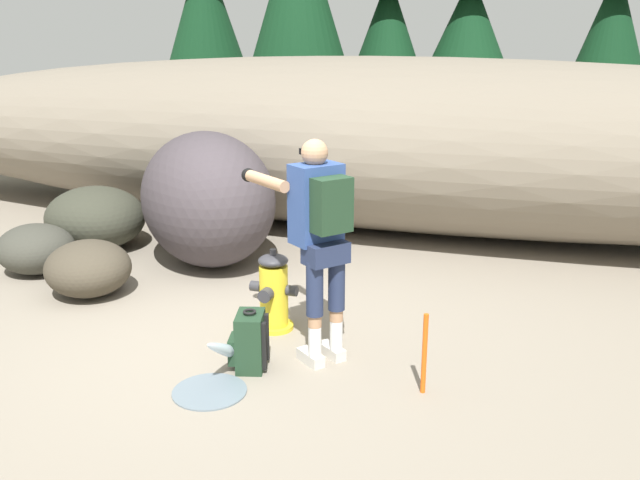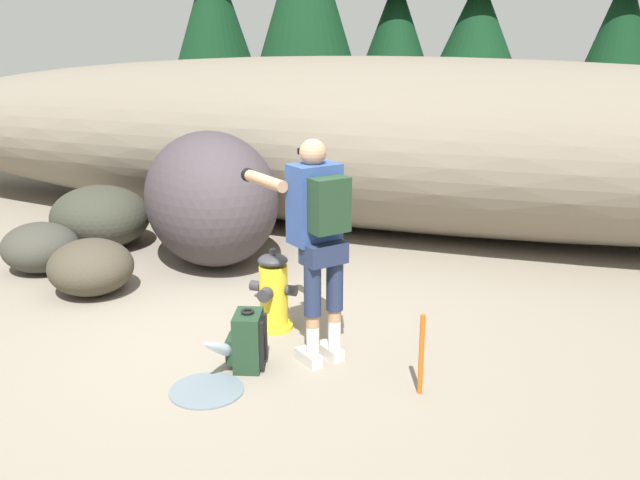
# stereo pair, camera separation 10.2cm
# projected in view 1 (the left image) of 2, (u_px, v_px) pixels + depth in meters

# --- Properties ---
(ground_plane) EXTENTS (56.00, 56.00, 0.04)m
(ground_plane) POSITION_uv_depth(u_px,v_px,m) (241.00, 341.00, 5.60)
(ground_plane) COLOR gray
(dirt_embankment) EXTENTS (16.91, 3.20, 2.23)m
(dirt_embankment) POSITION_uv_depth(u_px,v_px,m) (369.00, 142.00, 8.90)
(dirt_embankment) COLOR #756B5B
(dirt_embankment) RESTS_ON ground_plane
(fire_hydrant) EXTENTS (0.42, 0.38, 0.72)m
(fire_hydrant) POSITION_uv_depth(u_px,v_px,m) (274.00, 293.00, 5.71)
(fire_hydrant) COLOR yellow
(fire_hydrant) RESTS_ON ground_plane
(hydrant_water_jet) EXTENTS (0.53, 1.30, 0.69)m
(hydrant_water_jet) POSITION_uv_depth(u_px,v_px,m) (234.00, 362.00, 5.08)
(hydrant_water_jet) COLOR silver
(hydrant_water_jet) RESTS_ON ground_plane
(utility_worker) EXTENTS (1.01, 0.89, 1.72)m
(utility_worker) POSITION_uv_depth(u_px,v_px,m) (318.00, 224.00, 4.96)
(utility_worker) COLOR beige
(utility_worker) RESTS_ON ground_plane
(spare_backpack) EXTENTS (0.34, 0.35, 0.47)m
(spare_backpack) POSITION_uv_depth(u_px,v_px,m) (250.00, 342.00, 5.05)
(spare_backpack) COLOR #1E3823
(spare_backpack) RESTS_ON ground_plane
(boulder_large) EXTENTS (2.33, 2.33, 1.48)m
(boulder_large) POSITION_uv_depth(u_px,v_px,m) (208.00, 199.00, 7.33)
(boulder_large) COLOR #3E373B
(boulder_large) RESTS_ON ground_plane
(boulder_mid) EXTENTS (1.21, 1.21, 0.54)m
(boulder_mid) POSITION_uv_depth(u_px,v_px,m) (88.00, 268.00, 6.53)
(boulder_mid) COLOR #433C2F
(boulder_mid) RESTS_ON ground_plane
(boulder_small) EXTENTS (1.65, 1.60, 0.74)m
(boulder_small) POSITION_uv_depth(u_px,v_px,m) (96.00, 217.00, 8.02)
(boulder_small) COLOR #35372B
(boulder_small) RESTS_ON ground_plane
(boulder_outlier) EXTENTS (0.88, 0.82, 0.53)m
(boulder_outlier) POSITION_uv_depth(u_px,v_px,m) (36.00, 249.00, 7.15)
(boulder_outlier) COLOR #3C3C33
(boulder_outlier) RESTS_ON ground_plane
(pine_tree_center) EXTENTS (1.94, 1.94, 5.49)m
(pine_tree_center) POSITION_uv_depth(u_px,v_px,m) (388.00, 16.00, 13.47)
(pine_tree_center) COLOR #47331E
(pine_tree_center) RESTS_ON ground_plane
(pine_tree_right) EXTENTS (1.96, 1.96, 5.17)m
(pine_tree_right) POSITION_uv_depth(u_px,v_px,m) (470.00, 10.00, 13.09)
(pine_tree_right) COLOR #47331E
(pine_tree_right) RESTS_ON ground_plane
(pine_tree_far_right) EXTENTS (1.83, 1.83, 5.58)m
(pine_tree_far_right) POSITION_uv_depth(u_px,v_px,m) (614.00, 12.00, 12.36)
(pine_tree_far_right) COLOR #47331E
(pine_tree_far_right) RESTS_ON ground_plane
(survey_stake) EXTENTS (0.04, 0.04, 0.60)m
(survey_stake) POSITION_uv_depth(u_px,v_px,m) (424.00, 354.00, 4.66)
(survey_stake) COLOR #E55914
(survey_stake) RESTS_ON ground_plane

